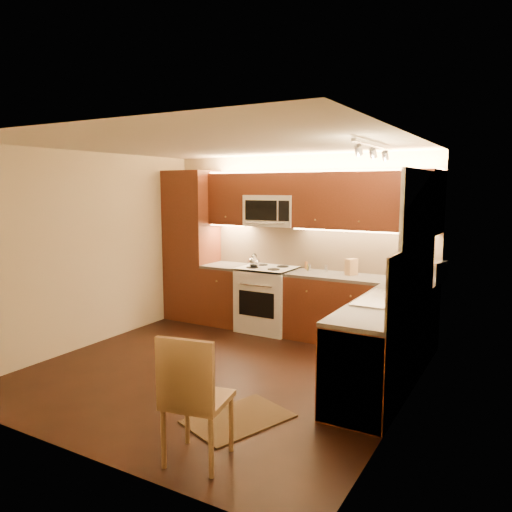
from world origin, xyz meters
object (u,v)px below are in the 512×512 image
Objects in this scene: microwave at (272,211)px; toaster_oven at (425,271)px; soap_bottle at (417,289)px; dining_chair at (198,396)px; stove at (267,299)px; kettle at (254,260)px; knife_block at (351,267)px; sink at (387,293)px.

microwave is 2.24m from toaster_oven.
soap_bottle is (2.23, -0.94, -0.74)m from microwave.
dining_chair is at bearing -91.09° from toaster_oven.
stove is at bearing 98.95° from dining_chair.
soap_bottle is (2.23, -0.81, 0.52)m from stove.
toaster_oven is (2.30, 0.21, 0.01)m from kettle.
microwave is 1.40m from knife_block.
kettle is 3.49m from dining_chair.
toaster_oven is 3.56m from dining_chair.
microwave is at bearing 147.79° from sink.
sink is 4.31× the size of kettle.
soap_bottle is (2.40, -0.72, -0.04)m from kettle.
soap_bottle reaches higher than sink.
soap_bottle reaches higher than dining_chair.
toaster_oven is at bearing 97.23° from soap_bottle.
soap_bottle is at bearing -19.94° from stove.
microwave is at bearing 158.18° from soap_bottle.
toaster_oven is 2.62× the size of soap_bottle.
kettle reaches higher than soap_bottle.
dining_chair is at bearing -71.04° from microwave.
knife_block is 0.21× the size of dining_chair.
knife_block is (1.37, 0.19, -0.01)m from kettle.
microwave reaches higher than knife_block.
microwave reaches higher than sink.
soap_bottle is 0.17× the size of dining_chair.
kettle is (-0.17, -0.08, 0.56)m from stove.
toaster_oven is 0.93m from knife_block.
stove is 4.28× the size of knife_block.
sink is at bearing -29.36° from stove.
microwave is 0.76× the size of dining_chair.
sink is (2.00, -1.12, 0.52)m from stove.
dining_chair reaches higher than stove.
toaster_oven reaches higher than sink.
dining_chair is (-1.06, -2.46, -0.48)m from soap_bottle.
kettle is at bearing 154.43° from sink.
stove is 3.47m from dining_chair.
knife_block reaches higher than stove.
dining_chair is at bearing -67.87° from knife_block.
dining_chair is (1.17, -3.40, -1.22)m from microwave.
kettle is 0.93× the size of knife_block.
toaster_oven is 2.02× the size of knife_block.
kettle is (-0.17, -0.22, -0.70)m from microwave.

